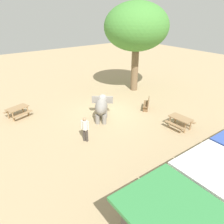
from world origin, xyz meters
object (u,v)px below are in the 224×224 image
Objects in this scene: wooden_bench at (147,104)px; market_stall_white at (213,197)px; person_handler at (85,127)px; shade_tree_main at (137,27)px; picnic_table_far at (18,110)px; elephant at (102,106)px; picnic_table_near at (180,120)px.

wooden_bench is 0.52× the size of market_stall_white.
person_handler is 6.38m from wooden_bench.
shade_tree_main is 6.08× the size of wooden_bench.
picnic_table_far is (8.69, -4.68, 0.12)m from wooden_bench.
shade_tree_main is 4.27× the size of picnic_table_far.
person_handler is at bearing 95.35° from picnic_table_far.
shade_tree_main is (-6.12, -3.38, 4.80)m from elephant.
shade_tree_main is at bearing 159.63° from picnic_table_far.
elephant is at bearing -98.26° from market_stall_white.
shade_tree_main reaches higher than person_handler.
picnic_table_far is at bearing -3.02° from shade_tree_main.
picnic_table_near is at bearing 71.20° from shade_tree_main.
person_handler is 7.58m from market_stall_white.
market_stall_white is (-1.06, 7.50, 0.19)m from person_handler.
picnic_table_near is at bearing -136.63° from wooden_bench.
picnic_table_near is at bearing 118.36° from picnic_table_far.
shade_tree_main reaches higher than picnic_table_far.
market_stall_white is at bearing -46.48° from picnic_table_near.
elephant is 1.69× the size of wooden_bench.
elephant is 5.51m from picnic_table_near.
person_handler is (2.41, 1.83, -0.09)m from elephant.
wooden_bench is 0.84× the size of picnic_table_near.
shade_tree_main reaches higher than wooden_bench.
elephant is 9.43m from market_stall_white.
elephant is at bearing 128.03° from wooden_bench.
shade_tree_main is at bearing 19.81° from wooden_bench.
person_handler is at bearing 148.64° from wooden_bench.
elephant is at bearing -142.80° from picnic_table_near.
shade_tree_main is 3.17× the size of market_stall_white.
person_handler is 0.64× the size of market_stall_white.
shade_tree_main is 12.15m from picnic_table_far.
market_stall_white reaches higher than picnic_table_near.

